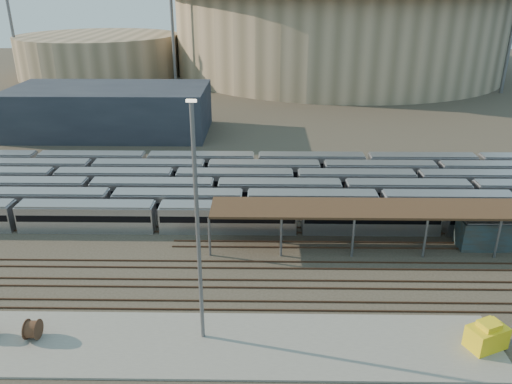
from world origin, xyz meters
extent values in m
plane|color=#383026|center=(0.00, 0.00, 0.00)|extent=(420.00, 420.00, 0.00)
cube|color=gray|center=(-5.00, -15.00, 0.10)|extent=(50.00, 9.00, 0.20)
cube|color=silver|center=(3.17, 8.00, 1.80)|extent=(112.00, 2.90, 3.60)
cube|color=silver|center=(-4.15, 12.20, 1.80)|extent=(112.00, 2.90, 3.60)
cube|color=silver|center=(-8.60, 16.40, 1.80)|extent=(112.00, 2.90, 3.60)
cube|color=silver|center=(3.38, 20.60, 1.80)|extent=(112.00, 2.90, 3.60)
cube|color=silver|center=(7.91, 24.80, 1.80)|extent=(112.00, 2.90, 3.60)
cube|color=silver|center=(-2.82, 29.00, 1.80)|extent=(112.00, 2.90, 3.60)
cylinder|color=slate|center=(-8.00, 1.30, 2.50)|extent=(0.30, 0.30, 5.00)
cylinder|color=slate|center=(-8.00, 6.70, 2.50)|extent=(0.30, 0.30, 5.00)
cylinder|color=slate|center=(0.57, 1.30, 2.50)|extent=(0.30, 0.30, 5.00)
cylinder|color=slate|center=(0.57, 6.70, 2.50)|extent=(0.30, 0.30, 5.00)
cylinder|color=slate|center=(9.14, 1.30, 2.50)|extent=(0.30, 0.30, 5.00)
cylinder|color=slate|center=(9.14, 6.70, 2.50)|extent=(0.30, 0.30, 5.00)
cylinder|color=slate|center=(17.71, 1.30, 2.50)|extent=(0.30, 0.30, 5.00)
cylinder|color=slate|center=(17.71, 6.70, 2.50)|extent=(0.30, 0.30, 5.00)
cylinder|color=slate|center=(26.29, 1.30, 2.50)|extent=(0.30, 0.30, 5.00)
cylinder|color=slate|center=(26.29, 6.70, 2.50)|extent=(0.30, 0.30, 5.00)
cube|color=#372216|center=(22.00, 4.00, 5.15)|extent=(60.00, 6.00, 0.30)
cube|color=#4C3323|center=(0.00, -1.75, 0.09)|extent=(170.00, 0.12, 0.18)
cube|color=#4C3323|center=(0.00, -0.25, 0.09)|extent=(170.00, 0.12, 0.18)
cube|color=#4C3323|center=(0.00, -5.75, 0.09)|extent=(170.00, 0.12, 0.18)
cube|color=#4C3323|center=(0.00, -4.25, 0.09)|extent=(170.00, 0.12, 0.18)
cube|color=#4C3323|center=(0.00, -9.75, 0.09)|extent=(170.00, 0.12, 0.18)
cube|color=#4C3323|center=(0.00, -8.25, 0.09)|extent=(170.00, 0.12, 0.18)
cylinder|color=tan|center=(25.00, 140.00, 14.00)|extent=(116.00, 116.00, 28.00)
cylinder|color=tan|center=(-60.00, 130.00, 7.00)|extent=(56.00, 56.00, 14.00)
cube|color=#1E232D|center=(-35.00, 55.00, 5.00)|extent=(42.00, 20.00, 10.00)
cylinder|color=slate|center=(-30.00, 110.00, 18.00)|extent=(1.00, 1.00, 36.00)
cylinder|color=slate|center=(-85.00, 120.00, 18.00)|extent=(1.00, 1.00, 36.00)
cylinder|color=slate|center=(70.00, 100.00, 18.00)|extent=(1.00, 1.00, 36.00)
cylinder|color=slate|center=(-10.00, 160.00, 18.00)|extent=(1.00, 1.00, 36.00)
cylinder|color=#533321|center=(-22.74, -14.48, 1.16)|extent=(1.10, 1.93, 1.91)
cylinder|color=slate|center=(-7.12, -14.01, 11.19)|extent=(0.36, 0.36, 21.98)
cube|color=#FFF2CC|center=(-7.12, -14.01, 22.28)|extent=(0.81, 0.34, 0.20)
cube|color=yellow|center=(18.50, -15.06, 1.27)|extent=(3.98, 3.32, 2.13)
camera|label=1|loc=(-1.61, -51.53, 30.51)|focal=35.00mm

